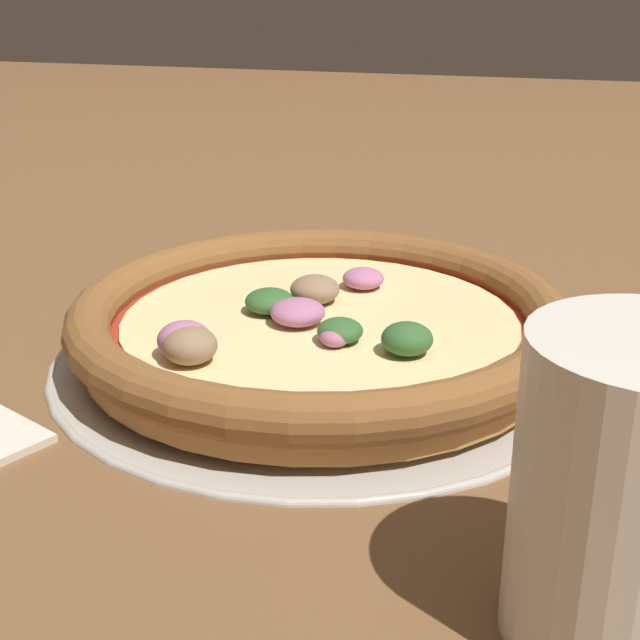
{
  "coord_description": "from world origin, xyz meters",
  "views": [
    {
      "loc": [
        0.14,
        -0.45,
        0.21
      ],
      "look_at": [
        0.0,
        0.0,
        0.02
      ],
      "focal_mm": 50.0,
      "sensor_mm": 36.0,
      "label": 1
    }
  ],
  "objects": [
    {
      "name": "pizza",
      "position": [
        -0.0,
        -0.0,
        0.02
      ],
      "size": [
        0.29,
        0.29,
        0.04
      ],
      "color": "#BC7F42",
      "rests_on": "pizza_tray"
    },
    {
      "name": "drinking_cup",
      "position": [
        0.16,
        -0.19,
        0.05
      ],
      "size": [
        0.08,
        0.08,
        0.11
      ],
      "color": "silver",
      "rests_on": "ground_plane"
    },
    {
      "name": "pizza_tray",
      "position": [
        0.0,
        0.0,
        0.0
      ],
      "size": [
        0.31,
        0.31,
        0.01
      ],
      "color": "#B7B2A8",
      "rests_on": "ground_plane"
    },
    {
      "name": "ground_plane",
      "position": [
        0.0,
        0.0,
        0.0
      ],
      "size": [
        3.0,
        3.0,
        0.0
      ],
      "primitive_type": "plane",
      "color": "brown"
    }
  ]
}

